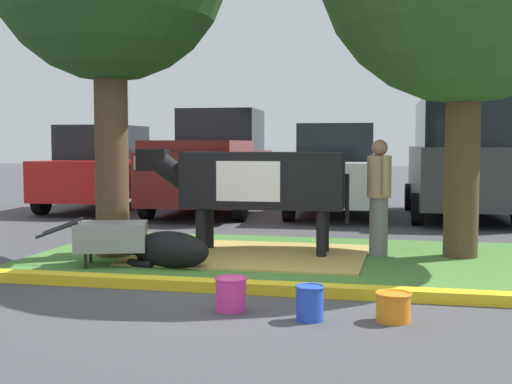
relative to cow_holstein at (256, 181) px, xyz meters
name	(u,v)px	position (x,y,z in m)	size (l,w,h in m)	color
ground_plane	(231,288)	(0.23, -2.27, -1.07)	(80.00, 80.00, 0.00)	#424247
grass_island	(284,258)	(0.47, -0.25, -1.06)	(7.06, 4.15, 0.02)	#477A33
curb_yellow	(248,287)	(0.47, -2.47, -1.01)	(8.26, 0.24, 0.12)	yellow
hay_bedding	(251,255)	(-0.02, -0.20, -1.04)	(3.20, 2.40, 0.04)	tan
cow_holstein	(256,181)	(0.00, 0.00, 0.00)	(3.14, 0.78, 1.52)	black
calf_lying	(169,250)	(-0.86, -1.28, -0.83)	(1.33, 0.73, 0.48)	black
person_handler	(379,194)	(1.74, 0.18, -0.17)	(0.34, 0.49, 1.66)	slate
wheelbarrow	(113,237)	(-1.60, -1.35, -0.68)	(1.61, 0.93, 0.63)	gray
bucket_pink	(231,293)	(0.48, -3.28, -0.90)	(0.32, 0.32, 0.32)	#EA3893
bucket_blue	(310,302)	(1.28, -3.48, -0.90)	(0.27, 0.27, 0.32)	blue
bucket_orange	(393,306)	(2.02, -3.35, -0.93)	(0.34, 0.34, 0.27)	orange
sedan_red	(104,169)	(-5.05, 5.78, -0.08)	(2.18, 4.48, 2.02)	red
pickup_truck_maroon	(214,164)	(-2.30, 5.82, 0.05)	(2.41, 5.49, 2.42)	maroon
hatchback_white	(337,171)	(0.60, 5.71, -0.08)	(2.18, 4.48, 2.02)	silver
suv_dark_grey	(459,159)	(3.21, 5.66, 0.20)	(2.28, 4.68, 2.52)	#3D3D42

